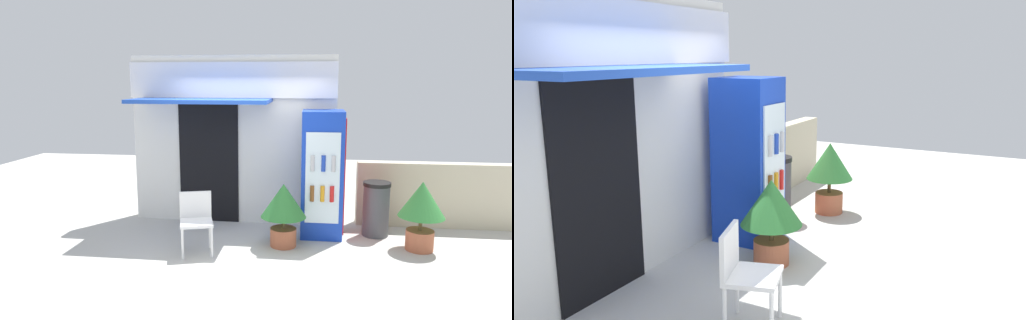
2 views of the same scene
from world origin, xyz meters
The scene contains 8 objects.
ground centered at (0.00, 0.00, 0.00)m, with size 16.00×16.00×0.00m, color beige.
storefront_building centered at (-0.35, 1.57, 1.49)m, with size 3.47×1.30×2.85m.
drink_cooler centered at (1.19, 0.97, 0.99)m, with size 0.66×0.74×1.98m.
plastic_chair centered at (-0.60, 0.00, 0.51)m, with size 0.56×0.55×0.86m.
potted_plant_near_shop centered at (0.62, 0.38, 0.61)m, with size 0.67×0.67×0.95m.
potted_plant_curbside centered at (2.60, 0.47, 0.65)m, with size 0.66×0.66×1.02m.
trash_bin centered at (2.04, 1.03, 0.44)m, with size 0.43×0.43×0.87m.
stone_boundary_wall centered at (3.21, 1.62, 0.54)m, with size 2.85×0.24×1.09m, color beige.
Camera 2 is at (-3.87, -1.96, 2.26)m, focal length 34.78 mm.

